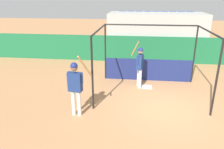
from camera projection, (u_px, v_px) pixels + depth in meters
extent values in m
plane|color=#A8754C|center=(166.00, 109.00, 7.88)|extent=(60.00, 60.00, 0.00)
cube|color=#196038|center=(156.00, 50.00, 13.04)|extent=(24.00, 0.12, 1.57)
cube|color=#9E9E99|center=(155.00, 36.00, 14.00)|extent=(5.95, 2.40, 2.82)
cube|color=navy|center=(120.00, 34.00, 13.42)|extent=(0.45, 0.40, 0.10)
cube|color=navy|center=(121.00, 29.00, 13.51)|extent=(0.45, 0.06, 0.40)
cube|color=navy|center=(129.00, 34.00, 13.36)|extent=(0.45, 0.40, 0.10)
cube|color=navy|center=(129.00, 30.00, 13.45)|extent=(0.45, 0.06, 0.40)
cube|color=navy|center=(138.00, 34.00, 13.30)|extent=(0.45, 0.40, 0.10)
cube|color=navy|center=(138.00, 30.00, 13.39)|extent=(0.45, 0.06, 0.40)
cube|color=navy|center=(147.00, 34.00, 13.24)|extent=(0.45, 0.40, 0.10)
cube|color=navy|center=(147.00, 30.00, 13.33)|extent=(0.45, 0.06, 0.40)
cube|color=navy|center=(156.00, 34.00, 13.18)|extent=(0.45, 0.40, 0.10)
cube|color=navy|center=(157.00, 30.00, 13.27)|extent=(0.45, 0.06, 0.40)
cube|color=navy|center=(166.00, 35.00, 13.12)|extent=(0.45, 0.40, 0.10)
cube|color=navy|center=(166.00, 30.00, 13.21)|extent=(0.45, 0.06, 0.40)
cube|color=navy|center=(175.00, 35.00, 13.06)|extent=(0.45, 0.40, 0.10)
cube|color=navy|center=(175.00, 30.00, 13.15)|extent=(0.45, 0.06, 0.40)
cube|color=navy|center=(185.00, 35.00, 13.00)|extent=(0.45, 0.40, 0.10)
cube|color=navy|center=(184.00, 31.00, 13.09)|extent=(0.45, 0.06, 0.40)
cube|color=navy|center=(194.00, 35.00, 12.94)|extent=(0.45, 0.40, 0.10)
cube|color=navy|center=(194.00, 31.00, 13.02)|extent=(0.45, 0.06, 0.40)
cube|color=navy|center=(121.00, 25.00, 14.03)|extent=(0.45, 0.40, 0.10)
cube|color=navy|center=(122.00, 21.00, 14.12)|extent=(0.45, 0.06, 0.40)
cube|color=navy|center=(130.00, 26.00, 13.97)|extent=(0.45, 0.40, 0.10)
cube|color=navy|center=(130.00, 22.00, 14.06)|extent=(0.45, 0.06, 0.40)
cube|color=navy|center=(139.00, 26.00, 13.91)|extent=(0.45, 0.40, 0.10)
cube|color=navy|center=(139.00, 22.00, 14.00)|extent=(0.45, 0.06, 0.40)
cube|color=navy|center=(147.00, 26.00, 13.85)|extent=(0.45, 0.40, 0.10)
cube|color=navy|center=(147.00, 22.00, 13.94)|extent=(0.45, 0.06, 0.40)
cube|color=navy|center=(156.00, 26.00, 13.79)|extent=(0.45, 0.40, 0.10)
cube|color=navy|center=(156.00, 22.00, 13.88)|extent=(0.45, 0.06, 0.40)
cube|color=navy|center=(165.00, 26.00, 13.73)|extent=(0.45, 0.40, 0.10)
cube|color=navy|center=(165.00, 22.00, 13.81)|extent=(0.45, 0.06, 0.40)
cube|color=navy|center=(174.00, 26.00, 13.67)|extent=(0.45, 0.40, 0.10)
cube|color=navy|center=(174.00, 22.00, 13.75)|extent=(0.45, 0.06, 0.40)
cube|color=navy|center=(183.00, 26.00, 13.60)|extent=(0.45, 0.40, 0.10)
cube|color=navy|center=(183.00, 22.00, 13.69)|extent=(0.45, 0.06, 0.40)
cube|color=navy|center=(192.00, 27.00, 13.54)|extent=(0.45, 0.40, 0.10)
cube|color=navy|center=(192.00, 22.00, 13.63)|extent=(0.45, 0.06, 0.40)
cube|color=navy|center=(122.00, 18.00, 14.64)|extent=(0.45, 0.40, 0.10)
cube|color=navy|center=(123.00, 14.00, 14.73)|extent=(0.45, 0.06, 0.40)
cube|color=navy|center=(131.00, 18.00, 14.58)|extent=(0.45, 0.40, 0.10)
cube|color=navy|center=(131.00, 14.00, 14.67)|extent=(0.45, 0.06, 0.40)
cube|color=navy|center=(139.00, 18.00, 14.52)|extent=(0.45, 0.40, 0.10)
cube|color=navy|center=(139.00, 14.00, 14.60)|extent=(0.45, 0.06, 0.40)
cube|color=navy|center=(147.00, 18.00, 14.46)|extent=(0.45, 0.40, 0.10)
cube|color=navy|center=(147.00, 14.00, 14.54)|extent=(0.45, 0.06, 0.40)
cube|color=navy|center=(156.00, 18.00, 14.39)|extent=(0.45, 0.40, 0.10)
cube|color=navy|center=(156.00, 14.00, 14.48)|extent=(0.45, 0.06, 0.40)
cube|color=navy|center=(164.00, 18.00, 14.33)|extent=(0.45, 0.40, 0.10)
cube|color=navy|center=(164.00, 14.00, 14.42)|extent=(0.45, 0.06, 0.40)
cube|color=navy|center=(173.00, 18.00, 14.27)|extent=(0.45, 0.40, 0.10)
cube|color=navy|center=(173.00, 15.00, 14.36)|extent=(0.45, 0.06, 0.40)
cube|color=navy|center=(181.00, 18.00, 14.21)|extent=(0.45, 0.40, 0.10)
cube|color=navy|center=(181.00, 15.00, 14.30)|extent=(0.45, 0.06, 0.40)
cube|color=navy|center=(190.00, 19.00, 14.15)|extent=(0.45, 0.40, 0.10)
cube|color=navy|center=(190.00, 15.00, 14.24)|extent=(0.45, 0.06, 0.40)
cylinder|color=black|center=(92.00, 75.00, 7.47)|extent=(0.07, 0.07, 2.62)
cylinder|color=black|center=(217.00, 80.00, 7.02)|extent=(0.07, 0.07, 2.62)
cylinder|color=black|center=(105.00, 52.00, 10.31)|extent=(0.07, 0.07, 2.62)
cylinder|color=black|center=(194.00, 55.00, 9.86)|extent=(0.07, 0.07, 2.62)
cylinder|color=black|center=(99.00, 29.00, 8.44)|extent=(0.06, 3.05, 0.06)
cylinder|color=black|center=(209.00, 31.00, 7.99)|extent=(0.06, 3.05, 0.06)
cylinder|color=black|center=(151.00, 25.00, 9.64)|extent=(4.07, 0.06, 0.06)
cube|color=navy|center=(148.00, 70.00, 10.34)|extent=(4.00, 0.03, 1.05)
cube|color=white|center=(147.00, 87.00, 9.72)|extent=(0.44, 0.44, 0.02)
cylinder|color=silver|center=(140.00, 79.00, 9.51)|extent=(0.16, 0.16, 0.86)
cylinder|color=silver|center=(138.00, 77.00, 9.72)|extent=(0.16, 0.16, 0.86)
cube|color=navy|center=(140.00, 62.00, 9.36)|extent=(0.32, 0.48, 0.61)
sphere|color=#A37556|center=(140.00, 51.00, 9.20)|extent=(0.21, 0.21, 0.21)
sphere|color=navy|center=(140.00, 50.00, 9.19)|extent=(0.22, 0.22, 0.22)
cylinder|color=navy|center=(138.00, 60.00, 9.13)|extent=(0.08, 0.08, 0.33)
cylinder|color=navy|center=(140.00, 57.00, 9.54)|extent=(0.08, 0.08, 0.33)
cylinder|color=brown|center=(135.00, 49.00, 9.52)|extent=(0.36, 0.71, 0.55)
sphere|color=brown|center=(142.00, 55.00, 9.44)|extent=(0.08, 0.08, 0.08)
cylinder|color=silver|center=(74.00, 103.00, 7.36)|extent=(0.15, 0.15, 0.90)
cylinder|color=silver|center=(79.00, 103.00, 7.31)|extent=(0.15, 0.15, 0.90)
cube|color=navy|center=(75.00, 82.00, 7.07)|extent=(0.48, 0.28, 0.64)
sphere|color=brown|center=(74.00, 68.00, 6.90)|extent=(0.22, 0.22, 0.22)
sphere|color=navy|center=(74.00, 66.00, 6.88)|extent=(0.24, 0.24, 0.24)
cylinder|color=navy|center=(69.00, 77.00, 7.11)|extent=(0.08, 0.08, 0.35)
cylinder|color=navy|center=(82.00, 78.00, 7.00)|extent=(0.08, 0.08, 0.35)
cylinder|color=#AD7F4C|center=(85.00, 66.00, 6.77)|extent=(0.36, 0.51, 0.77)
sphere|color=#AD7F4C|center=(80.00, 76.00, 7.06)|extent=(0.08, 0.08, 0.08)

